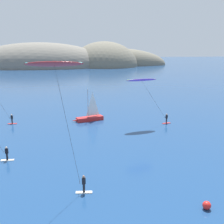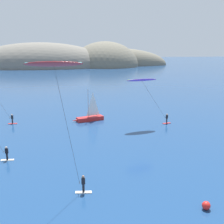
{
  "view_description": "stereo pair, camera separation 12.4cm",
  "coord_description": "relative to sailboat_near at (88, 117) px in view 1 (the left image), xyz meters",
  "views": [
    {
      "loc": [
        -5.5,
        -9.35,
        13.12
      ],
      "look_at": [
        0.01,
        26.14,
        4.52
      ],
      "focal_mm": 45.0,
      "sensor_mm": 36.0,
      "label": 1
    },
    {
      "loc": [
        -5.38,
        -9.37,
        13.12
      ],
      "look_at": [
        0.01,
        26.14,
        4.52
      ],
      "focal_mm": 45.0,
      "sensor_mm": 36.0,
      "label": 2
    }
  ],
  "objects": [
    {
      "name": "headland_island",
      "position": [
        1.8,
        130.21,
        -0.64
      ],
      "size": [
        124.94,
        45.16,
        30.85
      ],
      "color": "#6B6656",
      "rests_on": "ground"
    },
    {
      "name": "sailboat_near",
      "position": [
        0.0,
        0.0,
        0.0
      ],
      "size": [
        5.91,
        2.84,
        5.7
      ],
      "color": "#B22323",
      "rests_on": "ground"
    },
    {
      "name": "kitesurfer_purple",
      "position": [
        8.72,
        -4.73,
        6.46
      ],
      "size": [
        8.31,
        2.59,
        8.01
      ],
      "color": "red",
      "rests_on": "ground"
    },
    {
      "name": "kitesurfer_red",
      "position": [
        -4.13,
        -24.92,
        10.07
      ],
      "size": [
        5.27,
        1.57,
        11.96
      ],
      "color": "silver",
      "rests_on": "ground"
    },
    {
      "name": "marker_buoy",
      "position": [
        7.61,
        -29.11,
        -0.29
      ],
      "size": [
        0.7,
        0.7,
        0.7
      ],
      "primitive_type": "sphere",
      "color": "red",
      "rests_on": "ground"
    }
  ]
}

